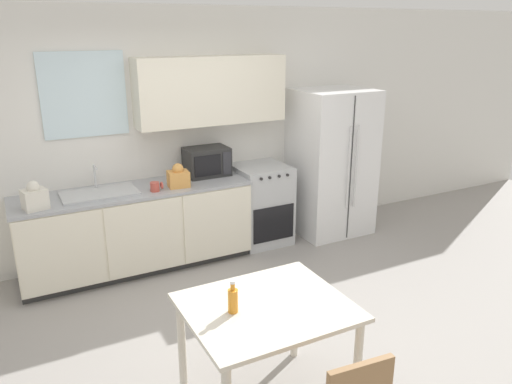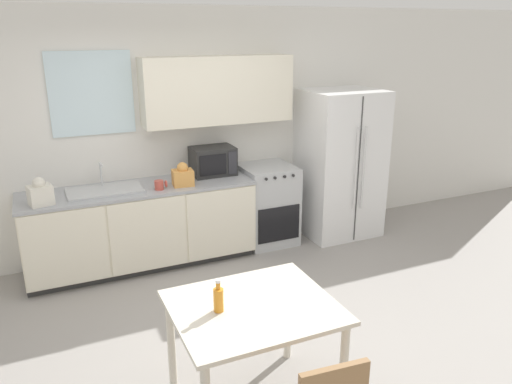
# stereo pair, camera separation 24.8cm
# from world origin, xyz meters

# --- Properties ---
(ground_plane) EXTENTS (12.00, 12.00, 0.00)m
(ground_plane) POSITION_xyz_m (0.00, 0.00, 0.00)
(ground_plane) COLOR gray
(wall_back) EXTENTS (12.00, 0.38, 2.70)m
(wall_back) POSITION_xyz_m (0.07, 1.91, 1.43)
(wall_back) COLOR silver
(wall_back) RESTS_ON ground_plane
(kitchen_counter) EXTENTS (2.40, 0.68, 0.89)m
(kitchen_counter) POSITION_xyz_m (-0.47, 1.58, 0.45)
(kitchen_counter) COLOR #333333
(kitchen_counter) RESTS_ON ground_plane
(oven_range) EXTENTS (0.60, 0.64, 0.94)m
(oven_range) POSITION_xyz_m (1.03, 1.61, 0.47)
(oven_range) COLOR #B7BABC
(oven_range) RESTS_ON ground_plane
(refrigerator) EXTENTS (0.90, 0.82, 1.78)m
(refrigerator) POSITION_xyz_m (1.97, 1.53, 0.89)
(refrigerator) COLOR white
(refrigerator) RESTS_ON ground_plane
(kitchen_sink) EXTENTS (0.74, 0.42, 0.26)m
(kitchen_sink) POSITION_xyz_m (-0.81, 1.59, 0.90)
(kitchen_sink) COLOR #B7BABC
(kitchen_sink) RESTS_ON kitchen_counter
(microwave) EXTENTS (0.48, 0.34, 0.32)m
(microwave) POSITION_xyz_m (0.40, 1.71, 1.04)
(microwave) COLOR #282828
(microwave) RESTS_ON kitchen_counter
(coffee_mug) EXTENTS (0.13, 0.09, 0.09)m
(coffee_mug) POSITION_xyz_m (-0.29, 1.42, 0.93)
(coffee_mug) COLOR #BF4C3F
(coffee_mug) RESTS_ON kitchen_counter
(grocery_bag_0) EXTENTS (0.24, 0.22, 0.27)m
(grocery_bag_0) POSITION_xyz_m (-1.41, 1.42, 1.00)
(grocery_bag_0) COLOR silver
(grocery_bag_0) RESTS_ON kitchen_counter
(grocery_bag_1) EXTENTS (0.23, 0.20, 0.25)m
(grocery_bag_1) POSITION_xyz_m (-0.03, 1.46, 0.99)
(grocery_bag_1) COLOR #DB994C
(grocery_bag_1) RESTS_ON kitchen_counter
(dining_table) EXTENTS (1.03, 0.88, 0.78)m
(dining_table) POSITION_xyz_m (-0.25, -0.87, 0.66)
(dining_table) COLOR beige
(dining_table) RESTS_ON ground_plane
(drink_bottle) EXTENTS (0.06, 0.06, 0.22)m
(drink_bottle) POSITION_xyz_m (-0.48, -0.85, 0.86)
(drink_bottle) COLOR orange
(drink_bottle) RESTS_ON dining_table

